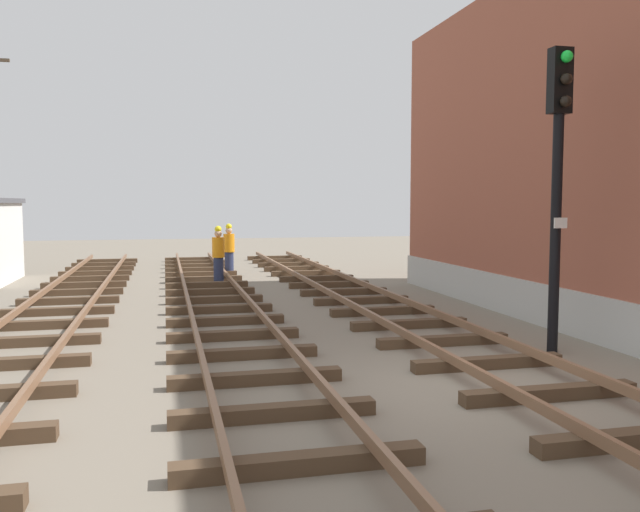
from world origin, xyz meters
TOP-DOWN VIEW (x-y plane):
  - ground_plane at (0.00, 0.00)m, footprint 80.00×80.00m
  - track_near_building at (0.81, -0.00)m, footprint 2.50×44.05m
  - track_centre at (-2.87, -0.00)m, footprint 2.50×44.05m
  - signal_mast at (2.46, 1.61)m, footprint 0.36×0.40m
  - track_worker_foreground at (-1.87, 15.09)m, footprint 0.40×0.40m
  - track_worker_distant at (-2.43, 12.81)m, footprint 0.40×0.40m

SIDE VIEW (x-z plane):
  - ground_plane at x=0.00m, z-range 0.00..0.00m
  - track_centre at x=-2.87m, z-range -0.03..0.29m
  - track_near_building at x=0.81m, z-range -0.03..0.29m
  - track_worker_foreground at x=-1.87m, z-range -0.01..1.86m
  - track_worker_distant at x=-2.43m, z-range -0.01..1.86m
  - signal_mast at x=2.46m, z-range 0.67..5.89m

